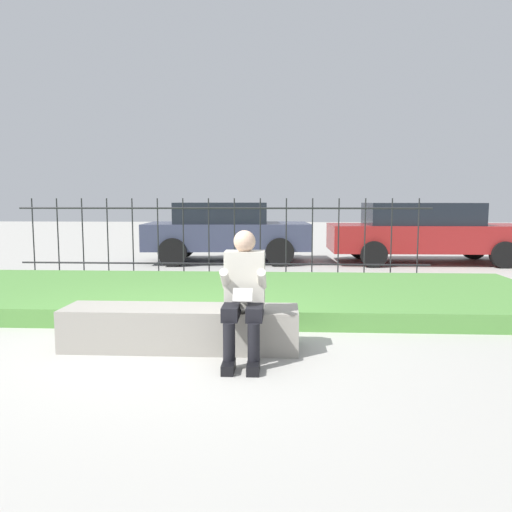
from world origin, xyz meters
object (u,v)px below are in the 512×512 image
at_px(person_seated_reader, 244,291).
at_px(car_parked_right, 426,232).
at_px(car_parked_center, 226,230).
at_px(stone_bench, 181,330).

relative_size(person_seated_reader, car_parked_right, 0.26).
relative_size(car_parked_center, car_parked_right, 0.87).
bearing_deg(car_parked_right, person_seated_reader, -117.68).
xyz_separation_m(person_seated_reader, car_parked_center, (-1.04, 7.55, 0.11)).
bearing_deg(car_parked_center, stone_bench, -91.21).
bearing_deg(car_parked_right, stone_bench, -122.67).
distance_m(stone_bench, person_seated_reader, 0.88).
height_order(person_seated_reader, car_parked_right, car_parked_right).
height_order(person_seated_reader, car_parked_center, car_parked_center).
distance_m(stone_bench, car_parked_center, 7.27).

